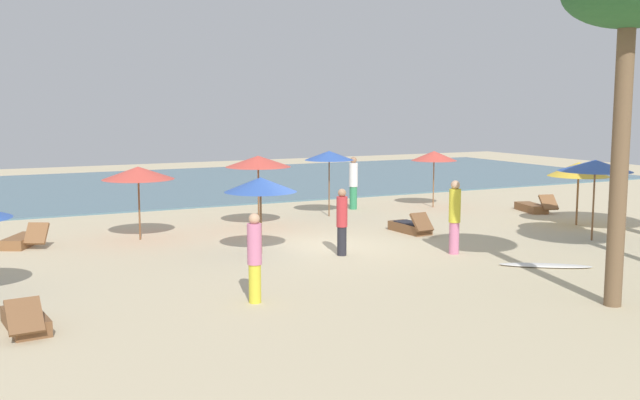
# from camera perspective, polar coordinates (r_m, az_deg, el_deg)

# --- Properties ---
(ground_plane) EXTENTS (60.00, 60.00, 0.00)m
(ground_plane) POSITION_cam_1_polar(r_m,az_deg,el_deg) (20.35, 0.26, -3.72)
(ground_plane) COLOR beige
(ocean_water) EXTENTS (48.00, 16.00, 0.06)m
(ocean_water) POSITION_cam_1_polar(r_m,az_deg,el_deg) (36.18, -11.96, 1.11)
(ocean_water) COLOR slate
(ocean_water) RESTS_ON ground_plane
(umbrella_0) EXTENTS (1.71, 1.71, 2.29)m
(umbrella_0) POSITION_cam_1_polar(r_m,az_deg,el_deg) (25.80, 0.71, 3.42)
(umbrella_0) COLOR brown
(umbrella_0) RESTS_ON ground_plane
(umbrella_1) EXTENTS (1.90, 1.90, 2.02)m
(umbrella_1) POSITION_cam_1_polar(r_m,az_deg,el_deg) (19.45, -4.57, 1.18)
(umbrella_1) COLOR brown
(umbrella_1) RESTS_ON ground_plane
(umbrella_2) EXTENTS (1.71, 1.71, 2.14)m
(umbrella_2) POSITION_cam_1_polar(r_m,az_deg,el_deg) (28.37, 8.72, 3.36)
(umbrella_2) COLOR brown
(umbrella_2) RESTS_ON ground_plane
(umbrella_3) EXTENTS (2.06, 2.06, 2.13)m
(umbrella_3) POSITION_cam_1_polar(r_m,az_deg,el_deg) (21.99, -13.74, 2.02)
(umbrella_3) COLOR brown
(umbrella_3) RESTS_ON ground_plane
(umbrella_4) EXTENTS (1.96, 1.96, 2.05)m
(umbrella_4) POSITION_cam_1_polar(r_m,az_deg,el_deg) (25.37, 19.18, 2.24)
(umbrella_4) COLOR brown
(umbrella_4) RESTS_ON ground_plane
(umbrella_5) EXTENTS (2.05, 2.05, 2.30)m
(umbrella_5) POSITION_cam_1_polar(r_m,az_deg,el_deg) (23.40, -4.75, 2.96)
(umbrella_5) COLOR brown
(umbrella_5) RESTS_ON ground_plane
(umbrella_6) EXTENTS (2.07, 2.07, 2.33)m
(umbrella_6) POSITION_cam_1_polar(r_m,az_deg,el_deg) (22.63, 20.31, 2.48)
(umbrella_6) COLOR brown
(umbrella_6) RESTS_ON ground_plane
(lounger_0) EXTENTS (0.68, 1.72, 0.68)m
(lounger_0) POSITION_cam_1_polar(r_m,az_deg,el_deg) (22.92, 6.97, -2.06)
(lounger_0) COLOR brown
(lounger_0) RESTS_ON ground_plane
(lounger_1) EXTENTS (1.00, 1.80, 0.67)m
(lounger_1) POSITION_cam_1_polar(r_m,az_deg,el_deg) (28.14, 15.97, -0.53)
(lounger_1) COLOR brown
(lounger_1) RESTS_ON ground_plane
(lounger_2) EXTENTS (0.74, 1.73, 0.70)m
(lounger_2) POSITION_cam_1_polar(r_m,az_deg,el_deg) (14.17, -21.60, -8.57)
(lounger_2) COLOR brown
(lounger_2) RESTS_ON ground_plane
(lounger_3) EXTENTS (1.31, 1.75, 0.70)m
(lounger_3) POSITION_cam_1_polar(r_m,az_deg,el_deg) (22.19, -21.74, -2.88)
(lounger_3) COLOR brown
(lounger_3) RESTS_ON ground_plane
(person_0) EXTENTS (0.45, 0.45, 1.95)m
(person_0) POSITION_cam_1_polar(r_m,az_deg,el_deg) (27.65, 2.57, 1.36)
(person_0) COLOR #338C59
(person_0) RESTS_ON ground_plane
(person_2) EXTENTS (0.31, 0.31, 1.75)m
(person_2) POSITION_cam_1_polar(r_m,az_deg,el_deg) (19.29, 1.69, -1.63)
(person_2) COLOR #26262D
(person_2) RESTS_ON ground_plane
(person_3) EXTENTS (0.38, 0.38, 1.80)m
(person_3) POSITION_cam_1_polar(r_m,az_deg,el_deg) (14.81, -5.02, -4.34)
(person_3) COLOR yellow
(person_3) RESTS_ON ground_plane
(person_4) EXTENTS (0.35, 0.35, 1.94)m
(person_4) POSITION_cam_1_polar(r_m,az_deg,el_deg) (19.78, 10.26, -1.21)
(person_4) COLOR #D17299
(person_4) RESTS_ON ground_plane
(palm_3) EXTENTS (2.45, 2.45, 6.67)m
(palm_3) POSITION_cam_1_polar(r_m,az_deg,el_deg) (15.44, 22.50, 13.67)
(palm_3) COLOR brown
(palm_3) RESTS_ON ground_plane
(surfboard) EXTENTS (2.06, 1.62, 0.07)m
(surfboard) POSITION_cam_1_polar(r_m,az_deg,el_deg) (18.92, 16.87, -4.81)
(surfboard) COLOR silver
(surfboard) RESTS_ON ground_plane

